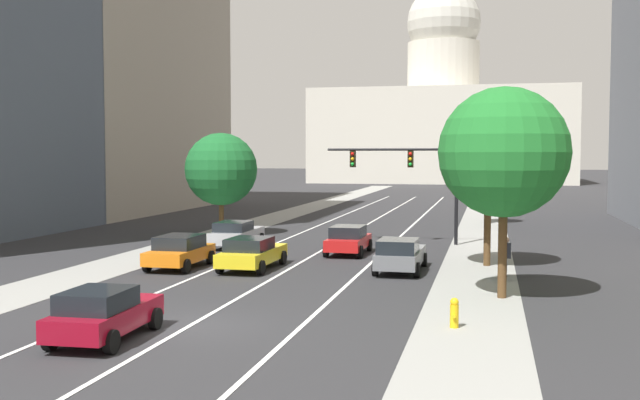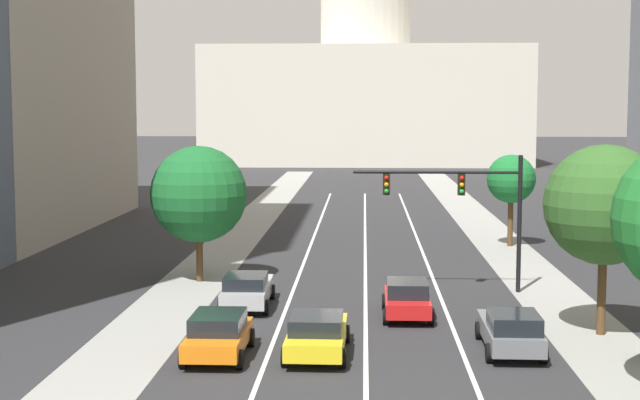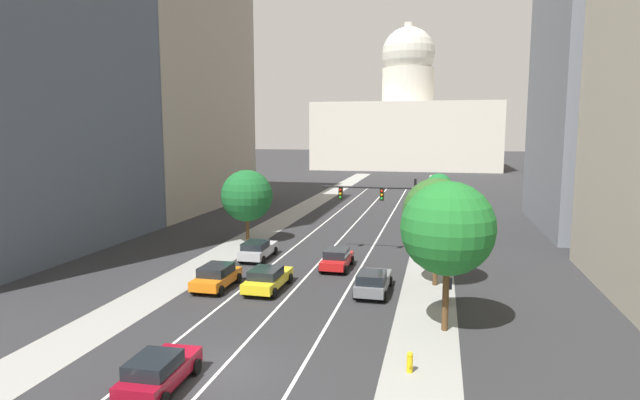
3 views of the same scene
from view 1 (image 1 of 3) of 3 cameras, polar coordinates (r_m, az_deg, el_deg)
name	(u,v)px [view 1 (image 1 of 3)]	position (r m, az deg, el deg)	size (l,w,h in m)	color
ground_plane	(380,217)	(61.70, 4.58, -1.31)	(400.00, 400.00, 0.00)	#2B2B2D
sidewalk_left	(266,220)	(58.62, -4.13, -1.56)	(3.30, 130.00, 0.01)	gray
sidewalk_right	(482,225)	(56.10, 12.21, -1.85)	(3.30, 130.00, 0.01)	gray
lane_stripe_left	(295,235)	(47.70, -1.93, -2.70)	(0.16, 90.00, 0.01)	white
lane_stripe_center	(346,237)	(46.97, 1.96, -2.80)	(0.16, 90.00, 0.01)	white
lane_stripe_right	(398,238)	(46.47, 5.96, -2.88)	(0.16, 90.00, 0.01)	white
office_tower_far_left	(99,22)	(74.12, -16.37, 12.83)	(16.18, 28.38, 34.64)	#9E9384
capitol_building	(443,121)	(141.79, 9.28, 5.96)	(46.04, 25.35, 36.99)	beige
car_orange	(180,251)	(34.73, -10.58, -3.80)	(2.06, 4.25, 1.49)	orange
car_crimson	(103,313)	(21.86, -16.08, -8.23)	(2.05, 4.18, 1.48)	maroon
car_silver	(236,233)	(41.94, -6.35, -2.53)	(2.10, 4.72, 1.48)	#B2B5BA
car_gray	(400,254)	(33.17, 6.08, -4.12)	(2.02, 4.65, 1.52)	slate
car_red	(348,239)	(38.84, 2.16, -3.00)	(1.98, 4.18, 1.47)	red
car_yellow	(252,253)	(33.93, -5.20, -3.99)	(2.16, 4.83, 1.45)	yellow
traffic_signal_mast	(414,169)	(43.41, 7.11, 2.32)	(7.56, 0.39, 6.21)	black
fire_hydrant	(454,313)	(22.91, 10.14, -8.39)	(0.26, 0.35, 0.91)	yellow
cyclist	(506,258)	(32.17, 13.94, -4.31)	(0.37, 1.70, 1.72)	black
street_tree_far_right	(490,169)	(57.39, 12.72, 2.27)	(2.91, 2.91, 5.51)	#51381E
street_tree_near_right	(488,162)	(35.38, 12.62, 2.83)	(4.40, 4.40, 7.01)	#51381E
street_tree_mid_left	(221,169)	(48.17, -7.51, 2.33)	(4.61, 4.61, 6.51)	#51381E
street_tree_mid_right	(504,153)	(27.51, 13.76, 3.51)	(4.66, 4.66, 7.56)	#51381E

